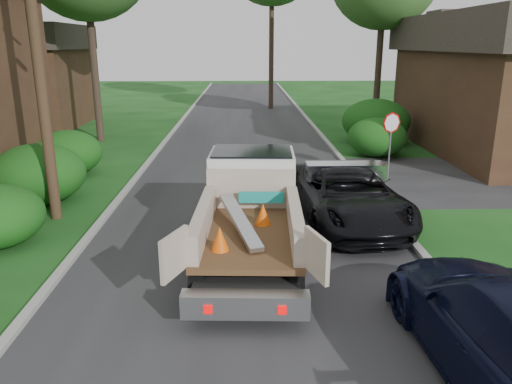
{
  "coord_description": "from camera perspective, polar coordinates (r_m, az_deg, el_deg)",
  "views": [
    {
      "loc": [
        -0.09,
        -8.67,
        4.82
      ],
      "look_at": [
        0.2,
        3.46,
        1.2
      ],
      "focal_mm": 35.0,
      "sensor_mm": 36.0,
      "label": 1
    }
  ],
  "objects": [
    {
      "name": "hedge_right_a",
      "position": [
        22.81,
        13.68,
        6.11
      ],
      "size": [
        2.6,
        2.6,
        1.7
      ],
      "primitive_type": "ellipsoid",
      "color": "#124710",
      "rests_on": "ground"
    },
    {
      "name": "utility_pole",
      "position": [
        14.68,
        -23.98,
        16.63
      ],
      "size": [
        2.42,
        1.25,
        10.0
      ],
      "color": "#382619",
      "rests_on": "ground"
    },
    {
      "name": "hedge_right_b",
      "position": [
        25.81,
        13.55,
        7.87
      ],
      "size": [
        3.38,
        3.38,
        2.21
      ],
      "primitive_type": "ellipsoid",
      "color": "#124710",
      "rests_on": "ground"
    },
    {
      "name": "flatbed_truck",
      "position": [
        11.85,
        -0.59,
        -1.11
      ],
      "size": [
        2.77,
        5.99,
        2.23
      ],
      "rotation": [
        0.0,
        0.0,
        -0.04
      ],
      "color": "black",
      "rests_on": "ground"
    },
    {
      "name": "house_left_far",
      "position": [
        33.52,
        -25.57,
        12.01
      ],
      "size": [
        7.56,
        7.56,
        6.0
      ],
      "color": "#3B2418",
      "rests_on": "ground"
    },
    {
      "name": "curb_right",
      "position": [
        19.72,
        10.93,
        2.33
      ],
      "size": [
        0.2,
        90.0,
        0.12
      ],
      "primitive_type": "cube",
      "color": "#9E9E99",
      "rests_on": "ground"
    },
    {
      "name": "hedge_left_b",
      "position": [
        16.92,
        -23.62,
        1.92
      ],
      "size": [
        2.86,
        2.86,
        1.87
      ],
      "primitive_type": "ellipsoid",
      "color": "#124710",
      "rests_on": "ground"
    },
    {
      "name": "stop_sign",
      "position": [
        18.7,
        15.17,
        6.67
      ],
      "size": [
        0.71,
        0.32,
        2.48
      ],
      "color": "slate",
      "rests_on": "ground"
    },
    {
      "name": "black_pickup",
      "position": [
        14.12,
        10.33,
        -0.3
      ],
      "size": [
        3.11,
        5.82,
        1.56
      ],
      "primitive_type": "imported",
      "rotation": [
        0.0,
        0.0,
        0.1
      ],
      "color": "black",
      "rests_on": "ground"
    },
    {
      "name": "ground",
      "position": [
        9.92,
        -0.7,
        -12.45
      ],
      "size": [
        120.0,
        120.0,
        0.0
      ],
      "primitive_type": "plane",
      "color": "#134012",
      "rests_on": "ground"
    },
    {
      "name": "curb_left",
      "position": [
        19.68,
        -13.11,
        2.17
      ],
      "size": [
        0.2,
        90.0,
        0.12
      ],
      "primitive_type": "cube",
      "color": "#9E9E99",
      "rests_on": "ground"
    },
    {
      "name": "road",
      "position": [
        19.28,
        -1.08,
        2.14
      ],
      "size": [
        8.0,
        90.0,
        0.02
      ],
      "primitive_type": "cube",
      "color": "#28282B",
      "rests_on": "ground"
    },
    {
      "name": "hedge_left_c",
      "position": [
        20.23,
        -20.78,
        4.2
      ],
      "size": [
        2.6,
        2.6,
        1.7
      ],
      "primitive_type": "ellipsoid",
      "color": "#124710",
      "rests_on": "ground"
    }
  ]
}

